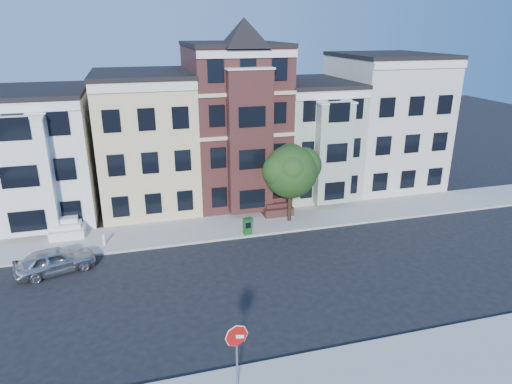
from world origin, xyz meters
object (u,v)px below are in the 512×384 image
object	(u,v)px
street_tree	(290,175)
stop_sign	(237,354)
fire_hydrant	(104,240)
parked_car	(55,260)
newspaper_box	(247,226)

from	to	relation	value
street_tree	stop_sign	size ratio (longest dim) A/B	2.06
fire_hydrant	stop_sign	size ratio (longest dim) A/B	0.18
fire_hydrant	stop_sign	xyz separation A→B (m)	(5.38, -14.48, 1.38)
parked_car	stop_sign	world-z (taller)	stop_sign
newspaper_box	stop_sign	distance (m)	14.18
parked_car	newspaper_box	distance (m)	11.99
fire_hydrant	stop_sign	bearing A→B (deg)	-69.63
newspaper_box	stop_sign	xyz separation A→B (m)	(-3.92, -13.58, 1.11)
stop_sign	parked_car	bearing A→B (deg)	136.28
street_tree	fire_hydrant	size ratio (longest dim) A/B	11.68
newspaper_box	fire_hydrant	xyz separation A→B (m)	(-9.29, 0.89, -0.27)
stop_sign	newspaper_box	bearing A→B (deg)	86.39
newspaper_box	fire_hydrant	world-z (taller)	newspaper_box
street_tree	stop_sign	xyz separation A→B (m)	(-7.43, -15.01, -1.77)
newspaper_box	parked_car	bearing A→B (deg)	-176.61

